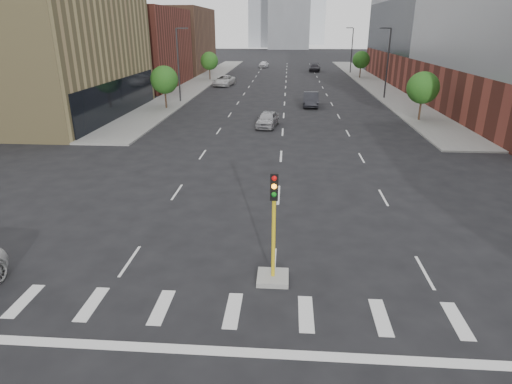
# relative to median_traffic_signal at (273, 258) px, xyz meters

# --- Properties ---
(sidewalk_left_far) EXTENTS (5.00, 92.00, 0.15)m
(sidewalk_left_far) POSITION_rel_median_traffic_signal_xyz_m (-15.00, 65.03, -0.90)
(sidewalk_left_far) COLOR gray
(sidewalk_left_far) RESTS_ON ground
(sidewalk_right_far) EXTENTS (5.00, 92.00, 0.15)m
(sidewalk_right_far) POSITION_rel_median_traffic_signal_xyz_m (15.00, 65.03, -0.90)
(sidewalk_right_far) COLOR gray
(sidewalk_right_far) RESTS_ON ground
(building_left_mid) EXTENTS (20.00, 24.00, 14.00)m
(building_left_mid) POSITION_rel_median_traffic_signal_xyz_m (-27.50, 31.03, 6.03)
(building_left_mid) COLOR #998856
(building_left_mid) RESTS_ON ground
(building_left_far_a) EXTENTS (20.00, 22.00, 12.00)m
(building_left_far_a) POSITION_rel_median_traffic_signal_xyz_m (-27.50, 57.03, 5.03)
(building_left_far_a) COLOR brown
(building_left_far_a) RESTS_ON ground
(building_left_far_b) EXTENTS (20.00, 24.00, 13.00)m
(building_left_far_b) POSITION_rel_median_traffic_signal_xyz_m (-27.50, 83.03, 5.53)
(building_left_far_b) COLOR brown
(building_left_far_b) RESTS_ON ground
(building_right_main) EXTENTS (24.00, 70.00, 22.00)m
(building_right_main) POSITION_rel_median_traffic_signal_xyz_m (29.50, 51.03, 10.03)
(building_right_main) COLOR brown
(building_right_main) RESTS_ON ground
(median_traffic_signal) EXTENTS (1.20, 1.20, 4.40)m
(median_traffic_signal) POSITION_rel_median_traffic_signal_xyz_m (0.00, 0.00, 0.00)
(median_traffic_signal) COLOR #999993
(median_traffic_signal) RESTS_ON ground
(streetlight_right_a) EXTENTS (1.60, 0.22, 9.07)m
(streetlight_right_a) POSITION_rel_median_traffic_signal_xyz_m (13.41, 46.03, 4.04)
(streetlight_right_a) COLOR #2D2D30
(streetlight_right_a) RESTS_ON ground
(streetlight_right_b) EXTENTS (1.60, 0.22, 9.07)m
(streetlight_right_b) POSITION_rel_median_traffic_signal_xyz_m (13.41, 81.03, 4.04)
(streetlight_right_b) COLOR #2D2D30
(streetlight_right_b) RESTS_ON ground
(streetlight_left) EXTENTS (1.60, 0.22, 9.07)m
(streetlight_left) POSITION_rel_median_traffic_signal_xyz_m (-13.41, 41.03, 4.04)
(streetlight_left) COLOR #2D2D30
(streetlight_left) RESTS_ON ground
(tree_left_near) EXTENTS (3.20, 3.20, 4.85)m
(tree_left_near) POSITION_rel_median_traffic_signal_xyz_m (-14.00, 36.03, 2.42)
(tree_left_near) COLOR #382619
(tree_left_near) RESTS_ON ground
(tree_left_far) EXTENTS (3.20, 3.20, 4.85)m
(tree_left_far) POSITION_rel_median_traffic_signal_xyz_m (-14.00, 66.03, 2.42)
(tree_left_far) COLOR #382619
(tree_left_far) RESTS_ON ground
(tree_right_near) EXTENTS (3.20, 3.20, 4.85)m
(tree_right_near) POSITION_rel_median_traffic_signal_xyz_m (14.00, 31.03, 2.42)
(tree_right_near) COLOR #382619
(tree_right_near) RESTS_ON ground
(tree_right_far) EXTENTS (3.20, 3.20, 4.85)m
(tree_right_far) POSITION_rel_median_traffic_signal_xyz_m (14.00, 71.03, 2.42)
(tree_right_far) COLOR #382619
(tree_right_far) RESTS_ON ground
(car_near_left) EXTENTS (2.44, 4.68, 1.52)m
(car_near_left) POSITION_rel_median_traffic_signal_xyz_m (-1.50, 27.18, -0.21)
(car_near_left) COLOR #A7A7AB
(car_near_left) RESTS_ON ground
(car_mid_right) EXTENTS (1.99, 5.21, 1.70)m
(car_mid_right) POSITION_rel_median_traffic_signal_xyz_m (3.22, 39.12, -0.12)
(car_mid_right) COLOR #222228
(car_mid_right) RESTS_ON ground
(car_far_left) EXTENTS (3.52, 6.27, 1.65)m
(car_far_left) POSITION_rel_median_traffic_signal_xyz_m (-10.28, 58.24, -0.15)
(car_far_left) COLOR beige
(car_far_left) RESTS_ON ground
(car_deep_right) EXTENTS (2.89, 5.74, 1.60)m
(car_deep_right) POSITION_rel_median_traffic_signal_xyz_m (6.17, 84.15, -0.17)
(car_deep_right) COLOR black
(car_deep_right) RESTS_ON ground
(car_distant) EXTENTS (2.42, 4.76, 1.55)m
(car_distant) POSITION_rel_median_traffic_signal_xyz_m (-5.60, 92.98, -0.20)
(car_distant) COLOR silver
(car_distant) RESTS_ON ground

